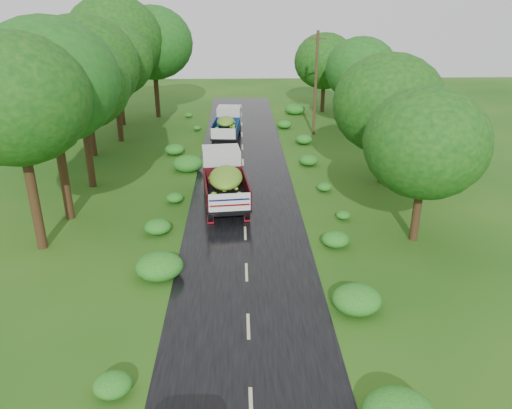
{
  "coord_description": "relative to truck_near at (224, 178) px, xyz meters",
  "views": [
    {
      "loc": [
        -0.25,
        -15.65,
        11.7
      ],
      "look_at": [
        0.57,
        7.89,
        1.7
      ],
      "focal_mm": 35.0,
      "sensor_mm": 36.0,
      "label": 1
    }
  ],
  "objects": [
    {
      "name": "road",
      "position": [
        1.19,
        -7.33,
        -1.58
      ],
      "size": [
        6.5,
        80.0,
        0.02
      ],
      "primitive_type": "cube",
      "color": "black",
      "rests_on": "ground"
    },
    {
      "name": "truck_near",
      "position": [
        0.0,
        0.0,
        0.0
      ],
      "size": [
        3.03,
        6.88,
        2.8
      ],
      "rotation": [
        0.0,
        0.0,
        0.1
      ],
      "color": "black",
      "rests_on": "ground"
    },
    {
      "name": "ground",
      "position": [
        1.19,
        -12.33,
        -1.59
      ],
      "size": [
        120.0,
        120.0,
        0.0
      ],
      "primitive_type": "plane",
      "color": "#14450E",
      "rests_on": "ground"
    },
    {
      "name": "road_lines",
      "position": [
        1.19,
        -6.33,
        -1.56
      ],
      "size": [
        0.12,
        69.6,
        0.0
      ],
      "color": "#BFB78C",
      "rests_on": "road"
    },
    {
      "name": "truck_far",
      "position": [
        -0.08,
        14.28,
        -0.19
      ],
      "size": [
        2.54,
        6.02,
        2.47
      ],
      "rotation": [
        0.0,
        0.0,
        -0.08
      ],
      "color": "black",
      "rests_on": "ground"
    },
    {
      "name": "shrubs",
      "position": [
        1.19,
        1.67,
        -1.24
      ],
      "size": [
        11.9,
        44.0,
        0.7
      ],
      "color": "#165E16",
      "rests_on": "ground"
    },
    {
      "name": "trees_right",
      "position": [
        10.47,
        9.85,
        3.65
      ],
      "size": [
        5.46,
        33.67,
        7.09
      ],
      "color": "black",
      "rests_on": "ground"
    },
    {
      "name": "utility_pole",
      "position": [
        7.62,
        15.58,
        2.98
      ],
      "size": [
        1.55,
        0.27,
        8.87
      ],
      "rotation": [
        0.0,
        0.0,
        -0.11
      ],
      "color": "#382616",
      "rests_on": "ground"
    },
    {
      "name": "trees_left",
      "position": [
        -9.15,
        9.97,
        5.52
      ],
      "size": [
        7.08,
        32.36,
        9.7
      ],
      "color": "black",
      "rests_on": "ground"
    }
  ]
}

